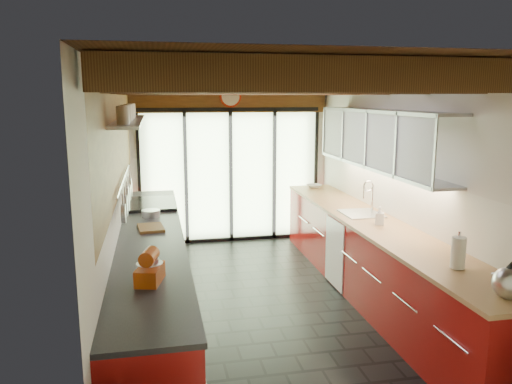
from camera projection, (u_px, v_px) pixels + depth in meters
ground at (267, 306)px, 5.69m from camera, size 5.50×5.50×0.00m
room_shell at (268, 162)px, 5.38m from camera, size 5.50×5.50×5.50m
ceiling_beams at (261, 86)px, 5.60m from camera, size 3.14×5.06×4.90m
glass_door at (231, 140)px, 7.98m from camera, size 2.95×0.10×2.90m
left_counter at (152, 275)px, 5.36m from camera, size 0.68×5.00×0.92m
range_stove at (152, 238)px, 6.75m from camera, size 0.66×0.90×0.97m
right_counter at (373, 260)px, 5.86m from camera, size 0.68×5.00×0.92m
sink_assembly at (362, 211)px, 6.15m from camera, size 0.45×0.52×0.43m
upper_cabinets_right at (380, 139)px, 5.92m from camera, size 0.34×3.00×3.00m
left_wall_fixtures at (128, 145)px, 5.24m from camera, size 0.28×2.60×0.96m
stand_mixer at (150, 269)px, 3.88m from camera, size 0.24×0.34×0.28m
pot_large at (150, 271)px, 3.95m from camera, size 0.23×0.23×0.13m
pot_small at (151, 213)px, 6.01m from camera, size 0.29×0.29×0.09m
cutting_board at (151, 228)px, 5.45m from camera, size 0.31×0.40×0.03m
kettle at (509, 281)px, 3.58m from camera, size 0.31×0.33×0.28m
paper_towel at (458, 253)px, 4.18m from camera, size 0.14×0.14×0.32m
soap_bottle at (380, 216)px, 5.63m from camera, size 0.12×0.12×0.21m
bowl at (314, 186)px, 7.93m from camera, size 0.27×0.27×0.06m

